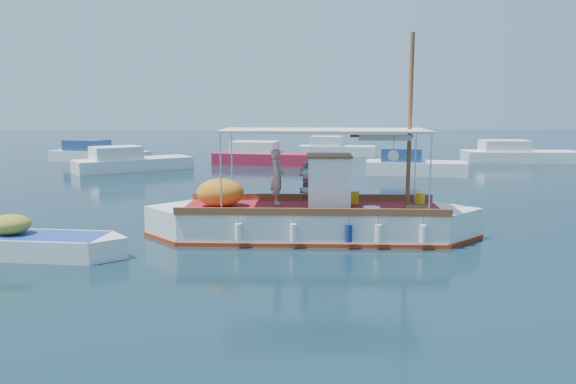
{
  "coord_description": "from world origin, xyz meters",
  "views": [
    {
      "loc": [
        -1.53,
        -17.82,
        4.15
      ],
      "look_at": [
        -1.11,
        0.0,
        1.39
      ],
      "focal_mm": 35.0,
      "sensor_mm": 36.0,
      "label": 1
    }
  ],
  "objects": [
    {
      "name": "bg_boat_ne",
      "position": [
        6.8,
        15.75,
        0.49
      ],
      "size": [
        6.22,
        3.41,
        1.8
      ],
      "rotation": [
        0.0,
        0.0,
        -0.22
      ],
      "color": "silver",
      "rests_on": "ground"
    },
    {
      "name": "fishing_caique",
      "position": [
        -0.44,
        -0.4,
        0.57
      ],
      "size": [
        10.7,
        3.46,
        6.54
      ],
      "rotation": [
        0.0,
        0.0,
        -0.06
      ],
      "color": "white",
      "rests_on": "ground"
    },
    {
      "name": "bg_boat_n",
      "position": [
        -2.04,
        22.2,
        0.49
      ],
      "size": [
        8.44,
        4.66,
        1.8
      ],
      "rotation": [
        0.0,
        0.0,
        -0.25
      ],
      "color": "maroon",
      "rests_on": "ground"
    },
    {
      "name": "bg_boat_nw",
      "position": [
        -10.78,
        18.02,
        0.49
      ],
      "size": [
        7.42,
        5.87,
        1.8
      ],
      "rotation": [
        0.0,
        0.0,
        0.56
      ],
      "color": "silver",
      "rests_on": "ground"
    },
    {
      "name": "bg_boat_far_n",
      "position": [
        3.5,
        28.97,
        0.49
      ],
      "size": [
        6.52,
        3.11,
        1.8
      ],
      "rotation": [
        0.0,
        0.0,
        -0.18
      ],
      "color": "silver",
      "rests_on": "ground"
    },
    {
      "name": "dinghy",
      "position": [
        -8.28,
        -2.46,
        0.28
      ],
      "size": [
        5.38,
        2.07,
        1.33
      ],
      "rotation": [
        0.0,
        0.0,
        -0.14
      ],
      "color": "white",
      "rests_on": "ground"
    },
    {
      "name": "bg_boat_e",
      "position": [
        16.46,
        23.28,
        0.49
      ],
      "size": [
        8.39,
        3.2,
        1.8
      ],
      "rotation": [
        0.0,
        0.0,
        -0.07
      ],
      "color": "silver",
      "rests_on": "ground"
    },
    {
      "name": "ground",
      "position": [
        0.0,
        0.0,
        0.0
      ],
      "size": [
        160.0,
        160.0,
        0.0
      ],
      "primitive_type": "plane",
      "color": "black",
      "rests_on": "ground"
    },
    {
      "name": "bg_boat_far_w",
      "position": [
        -14.77,
        24.24,
        0.49
      ],
      "size": [
        7.71,
        4.49,
        1.8
      ],
      "rotation": [
        0.0,
        0.0,
        -0.32
      ],
      "color": "silver",
      "rests_on": "ground"
    }
  ]
}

